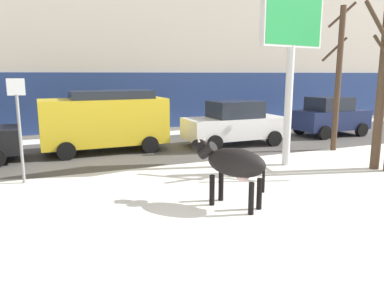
{
  "coord_description": "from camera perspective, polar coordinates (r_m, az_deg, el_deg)",
  "views": [
    {
      "loc": [
        -3.51,
        -5.03,
        2.93
      ],
      "look_at": [
        0.2,
        3.81,
        1.1
      ],
      "focal_mm": 34.41,
      "sensor_mm": 36.0,
      "label": 1
    }
  ],
  "objects": [
    {
      "name": "bare_tree_left_lot",
      "position": [
        15.21,
        21.71,
        9.76
      ],
      "size": [
        1.05,
        0.8,
        5.59
      ],
      "color": "#4C3828",
      "rests_on": "ground"
    },
    {
      "name": "ground_plane",
      "position": [
        6.8,
        11.32,
        -14.95
      ],
      "size": [
        120.0,
        120.0,
        0.0
      ],
      "primitive_type": "plane",
      "color": "white"
    },
    {
      "name": "car_white_sedan",
      "position": [
        15.4,
        6.63,
        3.18
      ],
      "size": [
        4.21,
        2.0,
        1.84
      ],
      "color": "white",
      "rests_on": "ground"
    },
    {
      "name": "billboard",
      "position": [
        12.21,
        15.29,
        16.94
      ],
      "size": [
        2.51,
        0.65,
        5.56
      ],
      "color": "silver",
      "rests_on": "ground"
    },
    {
      "name": "cow_black",
      "position": [
        8.16,
        6.39,
        -3.01
      ],
      "size": [
        1.34,
        1.83,
        1.54
      ],
      "color": "black",
      "rests_on": "ground"
    },
    {
      "name": "car_yellow_van",
      "position": [
        14.34,
        -13.36,
        3.75
      ],
      "size": [
        4.61,
        2.14,
        2.32
      ],
      "color": "gold",
      "rests_on": "ground"
    },
    {
      "name": "building_facade",
      "position": [
        21.63,
        -14.0,
        19.95
      ],
      "size": [
        44.0,
        6.1,
        13.0
      ],
      "color": "beige",
      "rests_on": "ground"
    },
    {
      "name": "road_strip",
      "position": [
        14.58,
        -8.39,
        -0.89
      ],
      "size": [
        60.0,
        5.6,
        0.01
      ],
      "primitive_type": "cube",
      "color": "#514F4C",
      "rests_on": "ground"
    },
    {
      "name": "car_navy_hatchback",
      "position": [
        18.93,
        20.64,
        4.03
      ],
      "size": [
        3.51,
        1.94,
        1.86
      ],
      "color": "#19234C",
      "rests_on": "ground"
    },
    {
      "name": "bare_tree_far_back",
      "position": [
        12.58,
        27.49,
        8.45
      ],
      "size": [
        1.2,
        1.22,
        5.09
      ],
      "color": "#4C3828",
      "rests_on": "ground"
    },
    {
      "name": "street_sign",
      "position": [
        10.79,
        -25.24,
        3.06
      ],
      "size": [
        0.44,
        0.08,
        2.82
      ],
      "color": "gray",
      "rests_on": "ground"
    }
  ]
}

